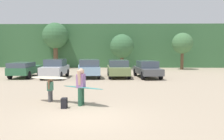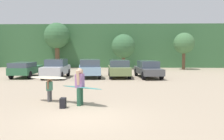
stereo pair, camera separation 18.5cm
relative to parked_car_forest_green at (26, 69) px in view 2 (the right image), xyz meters
name	(u,v)px [view 2 (the right image)]	position (x,y,z in m)	size (l,w,h in m)	color
ground_plane	(84,118)	(7.25, -13.12, -0.77)	(120.00, 120.00, 0.00)	tan
hillside_ridge	(112,46)	(7.25, 17.92, 2.20)	(108.00, 12.00, 5.95)	#38663D
tree_far_left	(57,36)	(0.16, 10.85, 3.47)	(3.40, 3.40, 6.02)	brown
tree_left	(123,46)	(8.97, 9.67, 2.12)	(3.02, 3.02, 4.43)	brown
tree_center	(184,43)	(16.42, 8.94, 2.45)	(2.58, 2.58, 4.55)	brown
parked_car_forest_green	(26,69)	(0.00, 0.00, 0.00)	(1.88, 4.32, 1.40)	#2D6642
parked_car_silver	(56,68)	(2.89, -0.37, 0.08)	(1.83, 4.07, 1.67)	silver
parked_car_sky_blue	(90,68)	(5.86, -0.18, 0.10)	(2.38, 4.17, 1.67)	#84ADD1
parked_car_olive_green	(119,68)	(8.49, 0.31, 0.04)	(2.15, 4.48, 1.57)	#6B7F4C
parked_car_dark_gray	(148,69)	(11.10, 0.16, 0.01)	(2.34, 4.86, 1.51)	#4C4F54
person_adult	(80,84)	(6.77, -11.02, 0.20)	(0.39, 0.71, 1.72)	#26593F
person_child	(50,88)	(5.15, -10.29, -0.12)	(0.26, 0.46, 1.16)	#4C4C51
surfboard_teal	(82,87)	(6.84, -10.95, 0.04)	(2.27, 1.61, 0.16)	teal
surfboard_cream	(48,78)	(5.13, -10.43, 0.44)	(2.06, 1.09, 0.14)	beige
backpack_dropped	(63,103)	(6.11, -11.60, -0.55)	(0.24, 0.34, 0.45)	black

